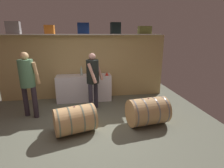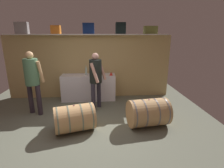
{
  "view_description": "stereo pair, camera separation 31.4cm",
  "coord_description": "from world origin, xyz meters",
  "px_view_note": "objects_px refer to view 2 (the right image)",
  "views": [
    {
      "loc": [
        0.07,
        -3.6,
        2.12
      ],
      "look_at": [
        0.63,
        0.2,
        1.03
      ],
      "focal_mm": 28.02,
      "sensor_mm": 36.0,
      "label": 1
    },
    {
      "loc": [
        0.38,
        -3.63,
        2.12
      ],
      "look_at": [
        0.63,
        0.2,
        1.03
      ],
      "focal_mm": 28.02,
      "sensor_mm": 36.0,
      "label": 2
    }
  ],
  "objects_px": {
    "work_cabinet": "(89,87)",
    "wine_barrel_near": "(75,118)",
    "toolcase_orange": "(56,30)",
    "toolcase_olive": "(151,30)",
    "toolcase_grey": "(22,28)",
    "visitor_tasting": "(96,76)",
    "wine_glass": "(93,72)",
    "toolcase_black": "(121,28)",
    "winemaker_pouring": "(32,77)",
    "toolcase_navy": "(89,28)",
    "wine_bottle_clear": "(86,71)",
    "red_funnel": "(111,74)",
    "wine_barrel_far": "(148,113)"
  },
  "relations": [
    {
      "from": "toolcase_grey",
      "to": "visitor_tasting",
      "type": "xyz_separation_m",
      "value": [
        2.26,
        -0.96,
        -1.31
      ]
    },
    {
      "from": "toolcase_grey",
      "to": "red_funnel",
      "type": "distance_m",
      "value": 3.08
    },
    {
      "from": "toolcase_orange",
      "to": "winemaker_pouring",
      "type": "xyz_separation_m",
      "value": [
        -0.43,
        -1.19,
        -1.21
      ]
    },
    {
      "from": "visitor_tasting",
      "to": "toolcase_black",
      "type": "bearing_deg",
      "value": 172.96
    },
    {
      "from": "wine_glass",
      "to": "visitor_tasting",
      "type": "xyz_separation_m",
      "value": [
        0.1,
        -0.79,
        0.06
      ]
    },
    {
      "from": "red_funnel",
      "to": "wine_bottle_clear",
      "type": "bearing_deg",
      "value": 169.47
    },
    {
      "from": "wine_glass",
      "to": "red_funnel",
      "type": "bearing_deg",
      "value": -13.48
    },
    {
      "from": "toolcase_grey",
      "to": "work_cabinet",
      "type": "xyz_separation_m",
      "value": [
        1.99,
        -0.17,
        -1.89
      ]
    },
    {
      "from": "toolcase_grey",
      "to": "wine_bottle_clear",
      "type": "relative_size",
      "value": 1.25
    },
    {
      "from": "toolcase_orange",
      "to": "wine_bottle_clear",
      "type": "xyz_separation_m",
      "value": [
        0.9,
        -0.15,
        -1.29
      ]
    },
    {
      "from": "wine_bottle_clear",
      "to": "wine_barrel_near",
      "type": "bearing_deg",
      "value": -93.66
    },
    {
      "from": "toolcase_grey",
      "to": "wine_glass",
      "type": "distance_m",
      "value": 2.56
    },
    {
      "from": "toolcase_navy",
      "to": "red_funnel",
      "type": "distance_m",
      "value": 1.58
    },
    {
      "from": "wine_bottle_clear",
      "to": "wine_barrel_near",
      "type": "xyz_separation_m",
      "value": [
        -0.13,
        -2.02,
        -0.67
      ]
    },
    {
      "from": "toolcase_olive",
      "to": "red_funnel",
      "type": "bearing_deg",
      "value": -170.59
    },
    {
      "from": "wine_glass",
      "to": "wine_barrel_near",
      "type": "xyz_separation_m",
      "value": [
        -0.36,
        -2.01,
        -0.64
      ]
    },
    {
      "from": "work_cabinet",
      "to": "winemaker_pouring",
      "type": "relative_size",
      "value": 1.02
    },
    {
      "from": "toolcase_orange",
      "to": "toolcase_olive",
      "type": "bearing_deg",
      "value": 0.28
    },
    {
      "from": "wine_barrel_far",
      "to": "toolcase_navy",
      "type": "bearing_deg",
      "value": 117.05
    },
    {
      "from": "work_cabinet",
      "to": "winemaker_pouring",
      "type": "distance_m",
      "value": 1.84
    },
    {
      "from": "work_cabinet",
      "to": "wine_bottle_clear",
      "type": "height_order",
      "value": "wine_bottle_clear"
    },
    {
      "from": "toolcase_grey",
      "to": "wine_barrel_near",
      "type": "distance_m",
      "value": 3.46
    },
    {
      "from": "toolcase_grey",
      "to": "work_cabinet",
      "type": "height_order",
      "value": "toolcase_grey"
    },
    {
      "from": "toolcase_navy",
      "to": "wine_bottle_clear",
      "type": "height_order",
      "value": "toolcase_navy"
    },
    {
      "from": "toolcase_navy",
      "to": "toolcase_olive",
      "type": "xyz_separation_m",
      "value": [
        1.98,
        0.0,
        -0.04
      ]
    },
    {
      "from": "red_funnel",
      "to": "wine_barrel_far",
      "type": "xyz_separation_m",
      "value": [
        0.78,
        -1.74,
        -0.58
      ]
    },
    {
      "from": "toolcase_orange",
      "to": "toolcase_olive",
      "type": "xyz_separation_m",
      "value": [
        3.0,
        0.0,
        -0.01
      ]
    },
    {
      "from": "visitor_tasting",
      "to": "toolcase_orange",
      "type": "bearing_deg",
      "value": -95.29
    },
    {
      "from": "toolcase_grey",
      "to": "toolcase_black",
      "type": "height_order",
      "value": "same"
    },
    {
      "from": "winemaker_pouring",
      "to": "visitor_tasting",
      "type": "xyz_separation_m",
      "value": [
        1.67,
        0.23,
        -0.05
      ]
    },
    {
      "from": "toolcase_olive",
      "to": "wine_bottle_clear",
      "type": "relative_size",
      "value": 1.36
    },
    {
      "from": "toolcase_orange",
      "to": "work_cabinet",
      "type": "relative_size",
      "value": 0.16
    },
    {
      "from": "toolcase_navy",
      "to": "toolcase_olive",
      "type": "relative_size",
      "value": 0.86
    },
    {
      "from": "toolcase_olive",
      "to": "wine_glass",
      "type": "distance_m",
      "value": 2.29
    },
    {
      "from": "toolcase_black",
      "to": "wine_glass",
      "type": "relative_size",
      "value": 2.44
    },
    {
      "from": "toolcase_navy",
      "to": "toolcase_black",
      "type": "height_order",
      "value": "toolcase_black"
    },
    {
      "from": "visitor_tasting",
      "to": "toolcase_grey",
      "type": "bearing_deg",
      "value": -80.43
    },
    {
      "from": "red_funnel",
      "to": "wine_glass",
      "type": "bearing_deg",
      "value": 166.52
    },
    {
      "from": "work_cabinet",
      "to": "wine_barrel_near",
      "type": "bearing_deg",
      "value": -95.6
    },
    {
      "from": "wine_bottle_clear",
      "to": "red_funnel",
      "type": "height_order",
      "value": "wine_bottle_clear"
    },
    {
      "from": "wine_barrel_near",
      "to": "red_funnel",
      "type": "bearing_deg",
      "value": 47.02
    },
    {
      "from": "winemaker_pouring",
      "to": "toolcase_navy",
      "type": "bearing_deg",
      "value": 67.37
    },
    {
      "from": "toolcase_olive",
      "to": "visitor_tasting",
      "type": "bearing_deg",
      "value": -155.25
    },
    {
      "from": "wine_bottle_clear",
      "to": "visitor_tasting",
      "type": "distance_m",
      "value": 0.87
    },
    {
      "from": "toolcase_black",
      "to": "toolcase_olive",
      "type": "height_order",
      "value": "toolcase_black"
    },
    {
      "from": "wine_bottle_clear",
      "to": "work_cabinet",
      "type": "bearing_deg",
      "value": -16.17
    },
    {
      "from": "toolcase_olive",
      "to": "visitor_tasting",
      "type": "distance_m",
      "value": 2.37
    },
    {
      "from": "wine_glass",
      "to": "toolcase_black",
      "type": "bearing_deg",
      "value": 10.47
    },
    {
      "from": "toolcase_orange",
      "to": "wine_glass",
      "type": "bearing_deg",
      "value": -8.04
    },
    {
      "from": "toolcase_olive",
      "to": "winemaker_pouring",
      "type": "xyz_separation_m",
      "value": [
        -3.43,
        -1.19,
        -1.21
      ]
    }
  ]
}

